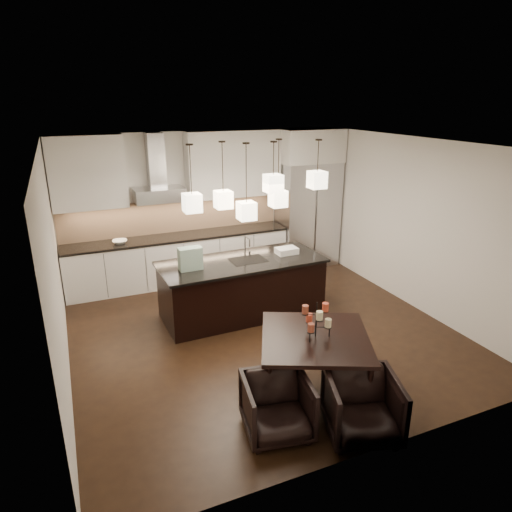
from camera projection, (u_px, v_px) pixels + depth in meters
name	position (u px, v px, depth m)	size (l,w,h in m)	color
floor	(261.00, 331.00, 7.01)	(5.50, 5.50, 0.02)	black
ceiling	(262.00, 143.00, 6.08)	(5.50, 5.50, 0.02)	white
wall_back	(205.00, 204.00, 8.94)	(5.50, 0.02, 2.80)	silver
wall_front	(384.00, 329.00, 4.15)	(5.50, 0.02, 2.80)	silver
wall_left	(53.00, 271.00, 5.52)	(0.02, 5.50, 2.80)	silver
wall_right	(413.00, 224.00, 7.57)	(0.02, 5.50, 2.80)	silver
refrigerator	(307.00, 214.00, 9.50)	(1.20, 0.72, 2.15)	#B7B7BA
fridge_panel	(310.00, 146.00, 9.03)	(1.26, 0.72, 0.65)	silver
lower_cabinets	(180.00, 260.00, 8.74)	(4.21, 0.62, 0.88)	silver
countertop	(179.00, 237.00, 8.58)	(4.21, 0.66, 0.04)	black
backsplash	(174.00, 216.00, 8.73)	(4.21, 0.02, 0.63)	tan
upper_cab_left	(87.00, 173.00, 7.73)	(1.25, 0.35, 1.25)	silver
upper_cab_right	(234.00, 164.00, 8.72)	(1.86, 0.35, 1.25)	silver
hood_canopy	(159.00, 195.00, 8.24)	(0.90, 0.52, 0.24)	#B7B7BA
hood_chimney	(156.00, 160.00, 8.14)	(0.30, 0.28, 0.96)	#B7B7BA
fruit_bowl	(120.00, 242.00, 8.12)	(0.26, 0.26, 0.06)	silver
island_body	(242.00, 289.00, 7.40)	(2.54, 1.02, 0.89)	black
island_top	(242.00, 262.00, 7.25)	(2.62, 1.10, 0.04)	black
faucet	(245.00, 246.00, 7.31)	(0.10, 0.24, 0.39)	silver
tote_bag	(190.00, 259.00, 6.82)	(0.35, 0.18, 0.35)	#2C6A45
food_container	(287.00, 251.00, 7.54)	(0.35, 0.24, 0.10)	silver
dining_table	(314.00, 364.00, 5.46)	(1.24, 1.24, 0.75)	black
candelabra	(316.00, 320.00, 5.27)	(0.36, 0.36, 0.44)	black
candle_a	(328.00, 323.00, 5.28)	(0.08, 0.08, 0.10)	#F3E6AC
candle_b	(309.00, 318.00, 5.40)	(0.08, 0.08, 0.10)	#D5482D
candle_c	(311.00, 328.00, 5.17)	(0.08, 0.08, 0.10)	#96422E
candle_d	(325.00, 307.00, 5.31)	(0.08, 0.08, 0.10)	#D5482D
candle_e	(305.00, 309.00, 5.25)	(0.08, 0.08, 0.10)	#96422E
candle_f	(320.00, 316.00, 5.11)	(0.08, 0.08, 0.10)	#F3E6AC
armchair_left	(277.00, 407.00, 4.79)	(0.69, 0.71, 0.64)	black
armchair_right	(362.00, 407.00, 4.76)	(0.73, 0.75, 0.68)	black
pendant_a	(192.00, 203.00, 6.39)	(0.24, 0.24, 0.26)	#FFEEC7
pendant_b	(223.00, 200.00, 6.78)	(0.24, 0.24, 0.26)	#FFEEC7
pendant_c	(273.00, 183.00, 6.70)	(0.24, 0.24, 0.26)	#FFEEC7
pendant_d	(278.00, 199.00, 7.15)	(0.24, 0.24, 0.26)	#FFEEC7
pendant_e	(317.00, 180.00, 6.97)	(0.24, 0.24, 0.26)	#FFEEC7
pendant_f	(246.00, 211.00, 6.61)	(0.24, 0.24, 0.26)	#FFEEC7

